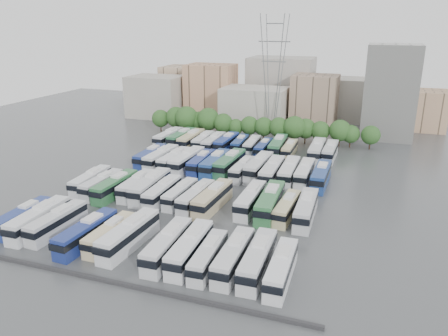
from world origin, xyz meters
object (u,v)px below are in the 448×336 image
(bus_r0_s6, at_px, (129,235))
(bus_r2_s1, at_px, (151,156))
(bus_r3_s13, at_px, (330,151))
(bus_r2_s2, at_px, (161,157))
(bus_r0_s5, at_px, (110,234))
(bus_r3_s10, at_px, (289,149))
(bus_r0_s8, at_px, (167,245))
(bus_r3_s4, at_px, (214,142))
(bus_r0_s10, at_px, (208,256))
(bus_r0_s2, at_px, (57,222))
(bus_r1_s12, at_px, (287,208))
(bus_r1_s6, at_px, (180,194))
(electricity_pylon, at_px, (273,70))
(bus_r2_s10, at_px, (272,171))
(bus_r1_s3, at_px, (136,185))
(bus_r2_s12, at_px, (304,173))
(bus_r3_s5, at_px, (226,143))
(bus_r1_s7, at_px, (196,197))
(bus_r1_s13, at_px, (306,209))
(bus_r0_s9, at_px, (190,248))
(bus_r2_s11, at_px, (289,172))
(bus_r0_s11, at_px, (233,256))
(bus_r1_s8, at_px, (213,198))
(bus_r2_s7, at_px, (230,163))
(bus_r3_s8, at_px, (264,148))
(bus_r2_s5, at_px, (201,162))
(bus_r3_s2, at_px, (191,139))
(apartment_tower, at_px, (390,92))
(bus_r0_s12, at_px, (258,259))
(bus_r2_s6, at_px, (215,163))
(bus_r1_s2, at_px, (115,186))
(bus_r2_s4, at_px, (187,160))
(bus_r0_s4, at_px, (87,233))
(bus_r3_s9, at_px, (278,146))
(bus_r0_s13, at_px, (281,268))
(bus_r2_s9, at_px, (259,167))
(bus_r0_s1, at_px, (39,219))
(bus_r2_s13, at_px, (321,176))
(bus_r2_s3, at_px, (174,160))
(bus_r3_s3, at_px, (203,141))
(bus_r0_s0, at_px, (23,217))
(bus_r3_s12, at_px, (317,150))
(bus_r1_s4, at_px, (150,186))
(bus_r1_s0, at_px, (90,180))
(bus_r3_s1, at_px, (182,138))
(bus_r3_s7, at_px, (252,145))
(bus_r3_s0, at_px, (169,137))

(bus_r0_s6, height_order, bus_r2_s1, bus_r0_s6)
(bus_r3_s13, bearing_deg, bus_r2_s2, -152.67)
(bus_r0_s5, bearing_deg, bus_r3_s10, 73.98)
(bus_r0_s8, bearing_deg, bus_r3_s4, 101.61)
(bus_r0_s10, bearing_deg, bus_r2_s2, 122.36)
(bus_r0_s2, distance_m, bus_r1_s12, 37.58)
(bus_r1_s6, bearing_deg, electricity_pylon, 87.64)
(bus_r2_s10, bearing_deg, bus_r1_s3, -145.78)
(electricity_pylon, height_order, bus_r2_s12, electricity_pylon)
(bus_r3_s5, bearing_deg, bus_r1_s7, -77.32)
(bus_r1_s13, bearing_deg, bus_r1_s6, 178.60)
(bus_r0_s9, distance_m, bus_r2_s11, 37.19)
(bus_r0_s10, height_order, bus_r0_s11, bus_r0_s11)
(bus_r2_s1, bearing_deg, bus_r1_s8, -40.45)
(electricity_pylon, xyz_separation_m, bus_r2_s7, (-0.55, -36.81, -16.56))
(bus_r0_s6, xyz_separation_m, bus_r3_s8, (6.75, 53.07, -0.34))
(bus_r2_s5, height_order, bus_r3_s2, bus_r3_s2)
(apartment_tower, distance_m, bus_r1_s13, 65.90)
(bus_r1_s13, xyz_separation_m, bus_r3_s13, (-0.11, 36.36, -0.04))
(bus_r0_s2, distance_m, bus_r0_s12, 32.94)
(apartment_tower, height_order, bus_r2_s6, apartment_tower)
(bus_r1_s2, distance_m, bus_r2_s11, 35.45)
(bus_r2_s4, xyz_separation_m, bus_r2_s12, (26.39, 0.77, -0.16))
(bus_r0_s4, relative_size, bus_r2_s2, 0.97)
(bus_r0_s6, bearing_deg, bus_r3_s9, 82.26)
(bus_r1_s13, relative_size, bus_r2_s5, 1.04)
(bus_r0_s11, height_order, bus_r0_s13, bus_r0_s11)
(bus_r3_s4, xyz_separation_m, bus_r3_s8, (13.37, 0.21, -0.23))
(bus_r0_s2, distance_m, bus_r2_s9, 43.29)
(bus_r3_s4, distance_m, bus_r3_s13, 29.64)
(bus_r0_s1, bearing_deg, bus_r2_s13, 40.16)
(bus_r2_s3, bearing_deg, bus_r2_s5, 4.09)
(bus_r3_s3, bearing_deg, electricity_pylon, 54.12)
(bus_r0_s8, xyz_separation_m, bus_r2_s2, (-20.03, 37.02, 0.03))
(bus_r0_s12, xyz_separation_m, bus_r3_s3, (-29.59, 53.99, -0.12))
(bus_r3_s3, height_order, bus_r3_s13, bus_r3_s13)
(bus_r1_s6, bearing_deg, bus_r0_s0, -136.29)
(bus_r3_s4, distance_m, bus_r3_s12, 26.51)
(bus_r2_s1, bearing_deg, bus_r2_s6, -2.42)
(bus_r1_s4, bearing_deg, bus_r1_s7, -11.41)
(bus_r1_s0, xyz_separation_m, bus_r1_s12, (39.65, -0.05, -0.10))
(bus_r0_s5, xyz_separation_m, bus_r1_s3, (-6.54, 19.05, 0.11))
(bus_r2_s1, xyz_separation_m, bus_r3_s12, (36.14, 17.20, 0.17))
(bus_r0_s2, height_order, bus_r0_s6, bus_r0_s6)
(bus_r0_s4, bearing_deg, bus_r3_s1, 102.85)
(bus_r0_s5, bearing_deg, bus_r3_s2, 101.35)
(bus_r3_s1, relative_size, bus_r3_s7, 1.16)
(bus_r0_s1, bearing_deg, bus_r3_s0, 91.85)
(bus_r1_s6, relative_size, bus_r2_s4, 0.81)
(bus_r1_s3, relative_size, bus_r3_s9, 0.88)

